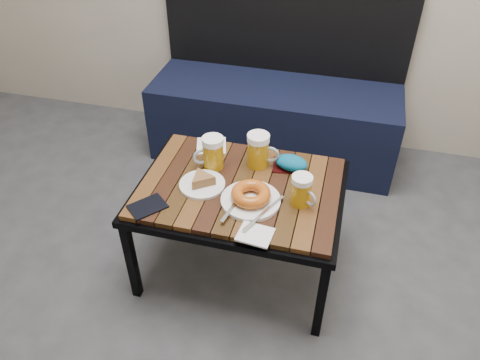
% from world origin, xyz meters
% --- Properties ---
extents(bench, '(1.40, 0.50, 0.95)m').
position_xyz_m(bench, '(0.14, 1.76, 0.27)').
color(bench, black).
rests_on(bench, ground).
extents(cafe_table, '(0.84, 0.62, 0.47)m').
position_xyz_m(cafe_table, '(0.18, 0.82, 0.43)').
color(cafe_table, black).
rests_on(cafe_table, ground).
extents(beer_mug_left, '(0.14, 0.12, 0.14)m').
position_xyz_m(beer_mug_left, '(0.03, 0.91, 0.54)').
color(beer_mug_left, '#AB790D').
rests_on(beer_mug_left, cafe_table).
extents(beer_mug_centre, '(0.14, 0.09, 0.15)m').
position_xyz_m(beer_mug_centre, '(0.22, 0.98, 0.55)').
color(beer_mug_centre, '#AB790D').
rests_on(beer_mug_centre, cafe_table).
extents(beer_mug_right, '(0.12, 0.11, 0.13)m').
position_xyz_m(beer_mug_right, '(0.43, 0.77, 0.54)').
color(beer_mug_right, '#AB790D').
rests_on(beer_mug_right, cafe_table).
extents(plate_pie, '(0.19, 0.19, 0.05)m').
position_xyz_m(plate_pie, '(0.03, 0.78, 0.49)').
color(plate_pie, white).
rests_on(plate_pie, cafe_table).
extents(plate_bagel, '(0.24, 0.30, 0.06)m').
position_xyz_m(plate_bagel, '(0.24, 0.73, 0.50)').
color(plate_bagel, white).
rests_on(plate_bagel, cafe_table).
extents(napkin_left, '(0.16, 0.17, 0.01)m').
position_xyz_m(napkin_left, '(-0.02, 1.05, 0.48)').
color(napkin_left, white).
rests_on(napkin_left, cafe_table).
extents(napkin_right, '(0.13, 0.12, 0.01)m').
position_xyz_m(napkin_right, '(0.30, 0.56, 0.48)').
color(napkin_right, white).
rests_on(napkin_right, cafe_table).
extents(passport_navy, '(0.16, 0.17, 0.01)m').
position_xyz_m(passport_navy, '(-0.13, 0.60, 0.48)').
color(passport_navy, black).
rests_on(passport_navy, cafe_table).
extents(passport_burgundy, '(0.10, 0.13, 0.01)m').
position_xyz_m(passport_burgundy, '(0.32, 1.00, 0.47)').
color(passport_burgundy, black).
rests_on(passport_burgundy, cafe_table).
extents(knit_pouch, '(0.15, 0.11, 0.06)m').
position_xyz_m(knit_pouch, '(0.36, 0.98, 0.50)').
color(knit_pouch, '#054C87').
rests_on(knit_pouch, cafe_table).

